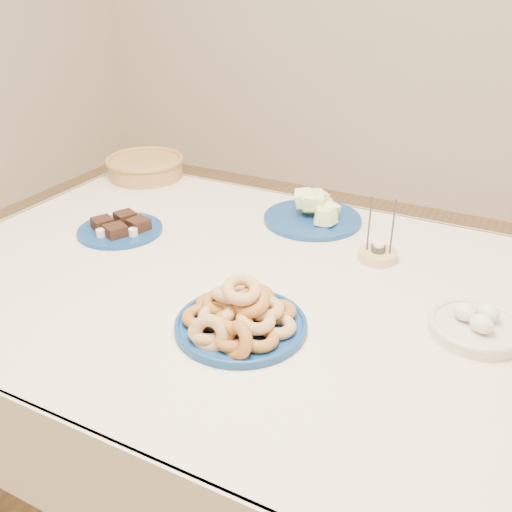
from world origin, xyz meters
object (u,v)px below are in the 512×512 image
dining_table (265,322)px  melon_plate (314,212)px  brownie_plate (120,228)px  candle_holder (378,254)px  egg_bowl (476,326)px  donut_platter (240,317)px  wicker_basket (145,166)px

dining_table → melon_plate: (-0.04, 0.39, 0.13)m
brownie_plate → candle_holder: bearing=14.3°
egg_bowl → melon_plate: bearing=143.9°
candle_holder → melon_plate: bearing=148.0°
dining_table → egg_bowl: bearing=2.7°
donut_platter → brownie_plate: donut_platter is taller
donut_platter → brownie_plate: bearing=153.7°
dining_table → candle_holder: size_ratio=10.24×
wicker_basket → candle_holder: size_ratio=1.74×
wicker_basket → dining_table: bearing=-33.7°
melon_plate → candle_holder: size_ratio=2.00×
melon_plate → brownie_plate: (-0.45, -0.32, -0.02)m
dining_table → donut_platter: donut_platter is taller
brownie_plate → wicker_basket: size_ratio=0.93×
wicker_basket → egg_bowl: bearing=-21.0°
dining_table → candle_holder: candle_holder is taller
dining_table → egg_bowl: 0.48m
donut_platter → brownie_plate: 0.59m
melon_plate → wicker_basket: (-0.67, 0.08, 0.01)m
brownie_plate → melon_plate: bearing=35.5°
donut_platter → egg_bowl: (0.43, 0.21, -0.01)m
melon_plate → egg_bowl: size_ratio=1.31×
brownie_plate → candle_holder: (0.68, 0.17, 0.00)m
dining_table → donut_platter: bearing=-79.5°
dining_table → candle_holder: bearing=51.6°
dining_table → donut_platter: 0.24m
brownie_plate → egg_bowl: (0.96, -0.05, 0.01)m
donut_platter → wicker_basket: size_ratio=0.99×
candle_holder → egg_bowl: candle_holder is taller
melon_plate → wicker_basket: melon_plate is taller
dining_table → melon_plate: 0.42m
egg_bowl → donut_platter: bearing=-154.0°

